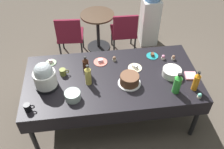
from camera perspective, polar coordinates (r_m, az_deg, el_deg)
name	(u,v)px	position (r m, az deg, el deg)	size (l,w,h in m)	color
ground	(112,114)	(3.62, 0.00, -9.21)	(9.00, 9.00, 0.00)	brown
potluck_table	(112,81)	(3.11, 0.00, -1.50)	(2.20, 1.10, 0.75)	black
frosted_layer_cake	(130,80)	(2.95, 4.13, -1.24)	(0.28, 0.28, 0.13)	silver
slow_cooker	(45,77)	(2.94, -15.53, -0.47)	(0.27, 0.27, 0.36)	black
glass_salad_bowl	(73,96)	(2.82, -9.21, -4.91)	(0.18, 0.18, 0.10)	#B2C6BC
ceramic_snack_bowl	(172,72)	(3.15, 13.84, 0.52)	(0.24, 0.24, 0.10)	silver
dessert_plate_teal	(152,56)	(3.42, 9.45, 4.42)	(0.16, 0.16, 0.05)	teal
dessert_plate_coral	(100,62)	(3.28, -2.72, 3.06)	(0.18, 0.18, 0.05)	#E07266
dessert_plate_sage	(51,62)	(3.36, -14.16, 2.83)	(0.15, 0.15, 0.05)	#8CA87F
dessert_plate_cream	(135,67)	(3.20, 5.41, 1.69)	(0.18, 0.18, 0.05)	beige
cupcake_berry	(173,58)	(3.41, 14.22, 3.88)	(0.05, 0.05, 0.07)	beige
cupcake_lemon	(200,96)	(2.98, 19.88, -4.70)	(0.05, 0.05, 0.07)	beige
cupcake_rose	(163,57)	(3.38, 11.94, 4.00)	(0.05, 0.05, 0.07)	beige
cupcake_cocoa	(114,59)	(3.29, 0.53, 3.75)	(0.05, 0.05, 0.07)	beige
soda_bottle_orange_juice	(196,81)	(3.00, 19.19, -1.53)	(0.07, 0.07, 0.28)	orange
soda_bottle_lime_soda	(177,84)	(2.90, 15.09, -2.09)	(0.09, 0.09, 0.28)	green
soda_bottle_cola	(86,66)	(3.05, -6.18, 2.04)	(0.08, 0.08, 0.27)	#33190F
soda_bottle_ginger_ale	(88,75)	(2.91, -5.64, -0.19)	(0.08, 0.08, 0.29)	gold
coffee_mug_black	(28,107)	(2.83, -19.16, -7.32)	(0.12, 0.08, 0.10)	black
coffee_mug_olive	(63,72)	(3.13, -11.43, 0.57)	(0.12, 0.08, 0.09)	olive
paper_napkin_stack	(191,76)	(3.22, 17.99, -0.28)	(0.14, 0.14, 0.02)	pink
maroon_chair_left	(70,34)	(4.33, -9.86, 9.27)	(0.47, 0.47, 0.85)	maroon
maroon_chair_right	(124,30)	(4.37, 2.86, 10.29)	(0.45, 0.45, 0.85)	maroon
round_cafe_table	(98,25)	(4.51, -3.36, 11.51)	(0.60, 0.60, 0.72)	#473323
water_cooler	(150,16)	(4.67, 8.96, 13.52)	(0.32, 0.32, 1.24)	silver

